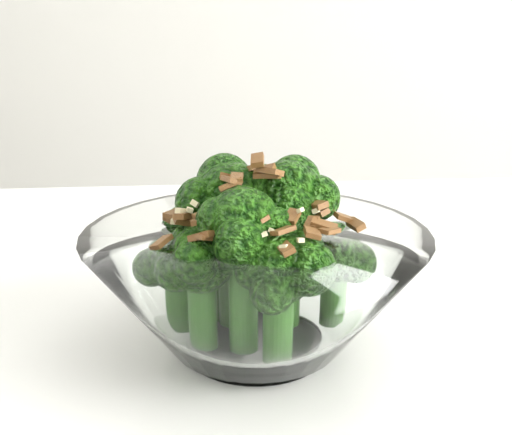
% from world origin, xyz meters
% --- Properties ---
extents(table, '(1.42, 1.21, 0.75)m').
position_xyz_m(table, '(0.02, 0.13, 0.68)').
color(table, white).
rests_on(table, ground).
extents(broccoli_dish, '(0.23, 0.23, 0.14)m').
position_xyz_m(broccoli_dish, '(-0.03, 0.05, 0.80)').
color(broccoli_dish, white).
rests_on(broccoli_dish, table).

